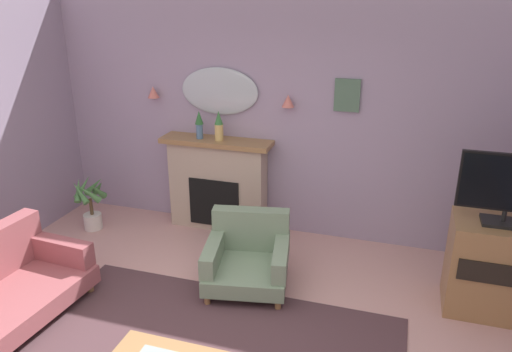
{
  "coord_description": "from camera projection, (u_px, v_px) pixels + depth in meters",
  "views": [
    {
      "loc": [
        1.38,
        -2.59,
        2.84
      ],
      "look_at": [
        0.06,
        1.64,
        1.16
      ],
      "focal_mm": 34.52,
      "sensor_mm": 36.0,
      "label": 1
    }
  ],
  "objects": [
    {
      "name": "mantel_vase_centre",
      "position": [
        199.0,
        123.0,
        5.85
      ],
      "size": [
        0.1,
        0.1,
        0.34
      ],
      "color": "#4C7093",
      "rests_on": "fireplace"
    },
    {
      "name": "armchair_in_corner",
      "position": [
        248.0,
        256.0,
        5.0
      ],
      "size": [
        0.94,
        0.96,
        0.71
      ],
      "color": "gray",
      "rests_on": "ground"
    },
    {
      "name": "wall_sconce_right",
      "position": [
        288.0,
        101.0,
        5.55
      ],
      "size": [
        0.14,
        0.14,
        0.14
      ],
      "primitive_type": "cone",
      "color": "#D17066"
    },
    {
      "name": "fireplace",
      "position": [
        218.0,
        185.0,
        6.09
      ],
      "size": [
        1.36,
        0.36,
        1.16
      ],
      "color": "tan",
      "rests_on": "ground"
    },
    {
      "name": "potted_plant_small_fern",
      "position": [
        90.0,
        202.0,
        6.11
      ],
      "size": [
        0.43,
        0.44,
        0.67
      ],
      "color": "silver",
      "rests_on": "ground"
    },
    {
      "name": "tv_cabinet",
      "position": [
        493.0,
        267.0,
        4.52
      ],
      "size": [
        0.8,
        0.58,
        0.9
      ],
      "color": "olive",
      "rests_on": "ground"
    },
    {
      "name": "wall_mirror",
      "position": [
        219.0,
        91.0,
        5.81
      ],
      "size": [
        0.96,
        0.06,
        0.56
      ],
      "primitive_type": "ellipsoid",
      "color": "#B2BCC6"
    },
    {
      "name": "tv_flatscreen",
      "position": [
        510.0,
        188.0,
        4.22
      ],
      "size": [
        0.84,
        0.24,
        0.65
      ],
      "color": "black",
      "rests_on": "tv_cabinet"
    },
    {
      "name": "wall_sconce_left",
      "position": [
        153.0,
        92.0,
        6.02
      ],
      "size": [
        0.14,
        0.14,
        0.14
      ],
      "primitive_type": "cone",
      "color": "#D17066"
    },
    {
      "name": "framed_picture",
      "position": [
        347.0,
        95.0,
        5.39
      ],
      "size": [
        0.28,
        0.03,
        0.36
      ],
      "primitive_type": "cube",
      "color": "#4C6B56"
    },
    {
      "name": "mantel_vase_right",
      "position": [
        219.0,
        126.0,
        5.78
      ],
      "size": [
        0.1,
        0.1,
        0.35
      ],
      "color": "tan",
      "rests_on": "fireplace"
    },
    {
      "name": "wall_back",
      "position": [
        283.0,
        114.0,
        5.76
      ],
      "size": [
        6.7,
        0.1,
        2.95
      ],
      "primitive_type": "cube",
      "color": "#9E8CA8",
      "rests_on": "ground"
    }
  ]
}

